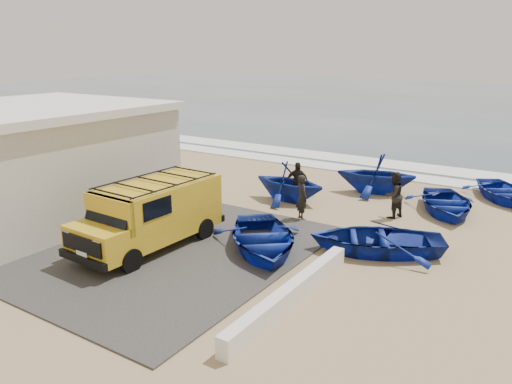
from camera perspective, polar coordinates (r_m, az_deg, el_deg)
The scene contains 17 objects.
ground at distance 18.12m, azimuth -5.25°, elevation -4.66°, with size 160.00×160.00×0.00m, color tan.
slab at distance 18.03m, azimuth -14.25°, elevation -5.12°, with size 12.00×10.00×0.05m, color #413E3B.
ocean at distance 70.36m, azimuth 24.53°, elevation 9.33°, with size 180.00×88.00×0.01m, color #385166.
surf_line at distance 28.11m, azimuth 10.00°, elevation 2.68°, with size 180.00×1.60×0.06m, color white.
surf_wash at distance 30.38m, azimuth 11.87°, elevation 3.55°, with size 180.00×2.20×0.04m, color white.
building at distance 21.71m, azimuth -24.63°, elevation 3.35°, with size 8.40×9.40×4.30m.
parapet at distance 13.17m, azimuth 4.04°, elevation -11.57°, with size 0.35×6.00×0.55m, color silver.
van at distance 16.78m, azimuth -11.81°, elevation -2.25°, with size 2.28×5.32×2.25m.
boat_near_left at distance 16.29m, azimuth 0.72°, elevation -5.32°, with size 3.08×4.31×0.89m, color navy.
boat_near_right at distance 16.71m, azimuth 13.54°, elevation -5.24°, with size 3.05×4.28×0.89m, color navy.
boat_mid_left at distance 21.60m, azimuth 3.78°, elevation 1.18°, with size 2.83×3.28×1.73m, color navy.
boat_mid_right at distance 21.49m, azimuth 20.86°, elevation -1.19°, with size 2.85×3.99×0.83m, color navy.
boat_far_left at distance 23.40m, azimuth 13.57°, elevation 2.06°, with size 3.02×3.50×1.84m, color navy.
boat_far_right at distance 24.39m, azimuth 26.36°, elevation 0.09°, with size 2.71×3.79×0.78m, color navy.
fisherman_front at distance 19.29m, azimuth 5.28°, elevation -0.60°, with size 0.65×0.42×1.77m, color black.
fisherman_middle at distance 20.12m, azimuth 15.44°, elevation -0.33°, with size 0.89×0.70×1.84m, color black.
fisherman_back at distance 21.47m, azimuth 4.72°, elevation 1.12°, with size 1.03×0.43×1.77m, color black.
Camera 1 is at (10.58, -13.27, 6.34)m, focal length 35.00 mm.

